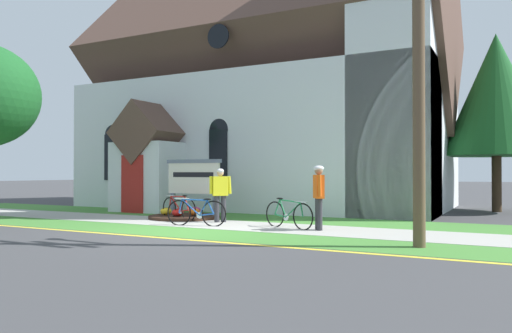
# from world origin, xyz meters

# --- Properties ---
(ground) EXTENTS (140.00, 140.00, 0.00)m
(ground) POSITION_xyz_m (0.00, 4.00, 0.00)
(ground) COLOR #3D3D3F
(sidewalk_slab) EXTENTS (32.00, 2.20, 0.01)m
(sidewalk_slab) POSITION_xyz_m (-2.25, 1.86, 0.01)
(sidewalk_slab) COLOR #A8A59E
(sidewalk_slab) RESTS_ON ground
(grass_verge) EXTENTS (32.00, 1.79, 0.01)m
(grass_verge) POSITION_xyz_m (-2.25, -0.13, 0.00)
(grass_verge) COLOR #427F33
(grass_verge) RESTS_ON ground
(church_lawn) EXTENTS (24.00, 2.43, 0.01)m
(church_lawn) POSITION_xyz_m (-2.25, 4.18, 0.00)
(church_lawn) COLOR #427F33
(church_lawn) RESTS_ON ground
(curb_paint_stripe) EXTENTS (28.00, 0.16, 0.01)m
(curb_paint_stripe) POSITION_xyz_m (-2.25, -1.17, 0.00)
(curb_paint_stripe) COLOR yellow
(curb_paint_stripe) RESTS_ON ground
(church_building) EXTENTS (15.35, 10.04, 13.67)m
(church_building) POSITION_xyz_m (-1.83, 9.25, 4.77)
(church_building) COLOR silver
(church_building) RESTS_ON ground
(church_sign) EXTENTS (2.09, 0.14, 1.90)m
(church_sign) POSITION_xyz_m (-1.98, 3.40, 1.27)
(church_sign) COLOR slate
(church_sign) RESTS_ON ground
(flower_bed) EXTENTS (2.28, 2.28, 0.34)m
(flower_bed) POSITION_xyz_m (-1.99, 2.90, 0.08)
(flower_bed) COLOR #382319
(flower_bed) RESTS_ON ground
(bicycle_silver) EXTENTS (1.64, 0.58, 0.81)m
(bicycle_silver) POSITION_xyz_m (-1.79, 2.34, 0.37)
(bicycle_silver) COLOR black
(bicycle_silver) RESTS_ON ground
(bicycle_black) EXTENTS (1.74, 0.35, 0.78)m
(bicycle_black) POSITION_xyz_m (-0.40, 1.26, 0.37)
(bicycle_black) COLOR black
(bicycle_black) RESTS_ON ground
(bicycle_blue) EXTENTS (1.64, 0.65, 0.81)m
(bicycle_blue) POSITION_xyz_m (2.07, 1.92, 0.37)
(bicycle_blue) COLOR black
(bicycle_blue) RESTS_ON ground
(cyclist_in_white_jersey) EXTENTS (0.42, 0.68, 1.65)m
(cyclist_in_white_jersey) POSITION_xyz_m (2.96, 1.80, 0.96)
(cyclist_in_white_jersey) COLOR #2D2D33
(cyclist_in_white_jersey) RESTS_ON ground
(cyclist_in_yellow_jersey) EXTENTS (0.54, 0.45, 1.59)m
(cyclist_in_yellow_jersey) POSITION_xyz_m (-0.32, 2.36, 0.92)
(cyclist_in_yellow_jersey) COLOR #2D2D33
(cyclist_in_yellow_jersey) RESTS_ON ground
(utility_pole) EXTENTS (3.12, 0.28, 8.45)m
(utility_pole) POSITION_xyz_m (5.60, 0.04, 4.68)
(utility_pole) COLOR brown
(utility_pole) RESTS_ON ground
(roadside_conifer) EXTENTS (3.95, 3.95, 6.69)m
(roadside_conifer) POSITION_xyz_m (6.79, 10.46, 4.38)
(roadside_conifer) COLOR #3D2D1E
(roadside_conifer) RESTS_ON ground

